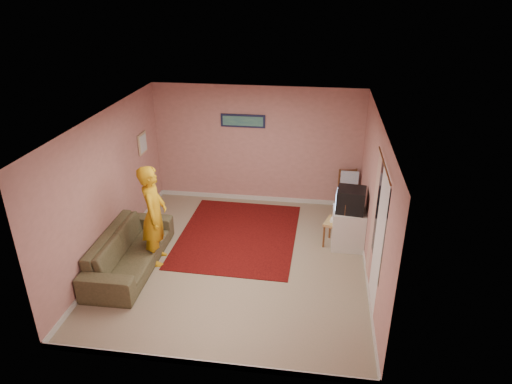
# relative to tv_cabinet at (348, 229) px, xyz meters

# --- Properties ---
(ground) EXTENTS (5.00, 5.00, 0.00)m
(ground) POSITION_rel_tv_cabinet_xyz_m (-1.95, -0.77, -0.38)
(ground) COLOR gray
(ground) RESTS_ON ground
(wall_back) EXTENTS (4.50, 0.02, 2.60)m
(wall_back) POSITION_rel_tv_cabinet_xyz_m (-1.95, 1.73, 0.92)
(wall_back) COLOR tan
(wall_back) RESTS_ON ground
(wall_front) EXTENTS (4.50, 0.02, 2.60)m
(wall_front) POSITION_rel_tv_cabinet_xyz_m (-1.95, -3.27, 0.92)
(wall_front) COLOR tan
(wall_front) RESTS_ON ground
(wall_left) EXTENTS (0.02, 5.00, 2.60)m
(wall_left) POSITION_rel_tv_cabinet_xyz_m (-4.20, -0.77, 0.92)
(wall_left) COLOR tan
(wall_left) RESTS_ON ground
(wall_right) EXTENTS (0.02, 5.00, 2.60)m
(wall_right) POSITION_rel_tv_cabinet_xyz_m (0.30, -0.77, 0.92)
(wall_right) COLOR tan
(wall_right) RESTS_ON ground
(ceiling) EXTENTS (4.50, 5.00, 0.02)m
(ceiling) POSITION_rel_tv_cabinet_xyz_m (-1.95, -0.77, 2.22)
(ceiling) COLOR silver
(ceiling) RESTS_ON wall_back
(baseboard_back) EXTENTS (4.50, 0.02, 0.10)m
(baseboard_back) POSITION_rel_tv_cabinet_xyz_m (-1.95, 1.72, -0.33)
(baseboard_back) COLOR silver
(baseboard_back) RESTS_ON ground
(baseboard_front) EXTENTS (4.50, 0.02, 0.10)m
(baseboard_front) POSITION_rel_tv_cabinet_xyz_m (-1.95, -3.26, -0.33)
(baseboard_front) COLOR silver
(baseboard_front) RESTS_ON ground
(baseboard_left) EXTENTS (0.02, 5.00, 0.10)m
(baseboard_left) POSITION_rel_tv_cabinet_xyz_m (-4.19, -0.77, -0.33)
(baseboard_left) COLOR silver
(baseboard_left) RESTS_ON ground
(baseboard_right) EXTENTS (0.02, 5.00, 0.10)m
(baseboard_right) POSITION_rel_tv_cabinet_xyz_m (0.29, -0.77, -0.33)
(baseboard_right) COLOR silver
(baseboard_right) RESTS_ON ground
(window) EXTENTS (0.01, 1.10, 1.50)m
(window) POSITION_rel_tv_cabinet_xyz_m (0.29, -1.67, 1.07)
(window) COLOR black
(window) RESTS_ON wall_right
(curtain_sheer) EXTENTS (0.01, 0.75, 2.10)m
(curtain_sheer) POSITION_rel_tv_cabinet_xyz_m (0.28, -1.82, 0.87)
(curtain_sheer) COLOR white
(curtain_sheer) RESTS_ON wall_right
(curtain_floral) EXTENTS (0.01, 0.35, 2.10)m
(curtain_floral) POSITION_rel_tv_cabinet_xyz_m (0.26, -1.12, 0.87)
(curtain_floral) COLOR beige
(curtain_floral) RESTS_ON wall_right
(curtain_rod) EXTENTS (0.02, 1.40, 0.02)m
(curtain_rod) POSITION_rel_tv_cabinet_xyz_m (0.25, -1.67, 1.94)
(curtain_rod) COLOR brown
(curtain_rod) RESTS_ON wall_right
(picture_back) EXTENTS (0.95, 0.04, 0.28)m
(picture_back) POSITION_rel_tv_cabinet_xyz_m (-2.25, 1.70, 1.47)
(picture_back) COLOR #15193A
(picture_back) RESTS_ON wall_back
(picture_left) EXTENTS (0.04, 0.38, 0.42)m
(picture_left) POSITION_rel_tv_cabinet_xyz_m (-4.17, 0.83, 1.17)
(picture_left) COLOR #C6B188
(picture_left) RESTS_ON wall_left
(area_rug) EXTENTS (2.28, 2.83, 0.01)m
(area_rug) POSITION_rel_tv_cabinet_xyz_m (-2.09, 0.11, -0.37)
(area_rug) COLOR black
(area_rug) RESTS_ON ground
(tv_cabinet) EXTENTS (0.59, 0.54, 0.75)m
(tv_cabinet) POSITION_rel_tv_cabinet_xyz_m (0.00, 0.00, 0.00)
(tv_cabinet) COLOR silver
(tv_cabinet) RESTS_ON ground
(crt_tv) EXTENTS (0.55, 0.51, 0.43)m
(crt_tv) POSITION_rel_tv_cabinet_xyz_m (-0.01, 0.00, 0.59)
(crt_tv) COLOR black
(crt_tv) RESTS_ON tv_cabinet
(chair_a) EXTENTS (0.49, 0.47, 0.50)m
(chair_a) POSITION_rel_tv_cabinet_xyz_m (0.05, 1.43, 0.19)
(chair_a) COLOR tan
(chair_a) RESTS_ON ground
(dvd_player) EXTENTS (0.38, 0.28, 0.06)m
(dvd_player) POSITION_rel_tv_cabinet_xyz_m (0.05, 1.43, 0.13)
(dvd_player) COLOR #A9A9AD
(dvd_player) RESTS_ON chair_a
(blue_throw) EXTENTS (0.37, 0.05, 0.39)m
(blue_throw) POSITION_rel_tv_cabinet_xyz_m (0.05, 1.43, 0.37)
(blue_throw) COLOR #88B1DF
(blue_throw) RESTS_ON chair_a
(chair_b) EXTENTS (0.53, 0.54, 0.52)m
(chair_b) POSITION_rel_tv_cabinet_xyz_m (-0.21, 0.03, 0.21)
(chair_b) COLOR tan
(chair_b) RESTS_ON ground
(game_console) EXTENTS (0.26, 0.21, 0.05)m
(game_console) POSITION_rel_tv_cabinet_xyz_m (-0.21, 0.03, 0.14)
(game_console) COLOR white
(game_console) RESTS_ON chair_b
(sofa) EXTENTS (0.92, 2.27, 0.66)m
(sofa) POSITION_rel_tv_cabinet_xyz_m (-3.75, -1.21, -0.05)
(sofa) COLOR brown
(sofa) RESTS_ON ground
(person) EXTENTS (0.55, 0.73, 1.81)m
(person) POSITION_rel_tv_cabinet_xyz_m (-3.35, -0.95, 0.53)
(person) COLOR gold
(person) RESTS_ON ground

